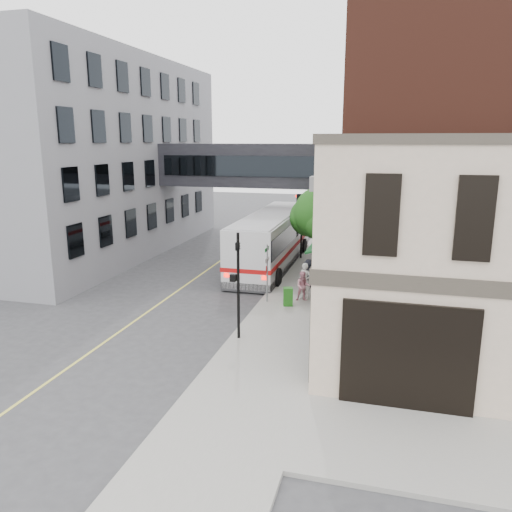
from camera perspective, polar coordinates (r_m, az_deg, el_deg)
The scene contains 17 objects.
ground at distance 19.72m, azimuth -4.85°, elevation -11.72°, with size 120.00×120.00×0.00m, color #38383A.
sidewalk_main at distance 32.14m, azimuth 7.01°, elevation -1.72°, with size 4.00×60.00×0.15m, color gray.
corner_building at distance 19.43m, azimuth 22.88°, elevation 0.02°, with size 10.19×8.12×8.45m.
brick_building at distance 32.04m, azimuth 22.13°, elevation 9.91°, with size 13.76×18.00×14.00m.
opposite_building at distance 40.18m, azimuth -20.62°, elevation 10.52°, with size 14.00×24.00×14.00m, color slate.
skyway_bridge at distance 36.03m, azimuth 0.21°, elevation 10.34°, with size 14.00×3.18×3.00m.
traffic_signal_near at distance 20.37m, azimuth -2.13°, elevation -1.92°, with size 0.44×0.22×4.60m.
traffic_signal_far at distance 34.66m, azimuth 5.02°, elevation 4.92°, with size 0.53×0.28×4.50m.
street_sign_pole at distance 25.30m, azimuth 1.27°, elevation -1.37°, with size 0.08×0.75×3.00m.
street_tree at distance 30.59m, azimuth 7.37°, elevation 4.85°, with size 3.80×3.20×5.60m.
lane_marking at distance 30.19m, azimuth -7.38°, elevation -2.85°, with size 0.12×40.00×0.01m, color #D8CC4C.
bus at distance 33.06m, azimuth 1.85°, elevation 2.13°, with size 3.19×12.99×3.49m.
pedestrian_a at distance 26.09m, azimuth 5.60°, elevation -2.87°, with size 0.69×0.45×1.90m, color silver.
pedestrian_b at distance 25.81m, azimuth 5.41°, elevation -3.44°, with size 0.76×0.59×1.56m, color #CD8495.
pedestrian_c at distance 28.06m, azimuth 6.03°, elevation -2.01°, with size 1.06×0.61×1.64m, color black.
newspaper_box at distance 25.11m, azimuth 3.67°, elevation -4.65°, with size 0.46×0.41×0.92m, color #1D6116.
sandwich_board at distance 21.17m, azimuth 7.05°, elevation -7.87°, with size 0.41×0.64×1.14m, color black.
Camera 1 is at (6.19, -16.79, 8.29)m, focal length 35.00 mm.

